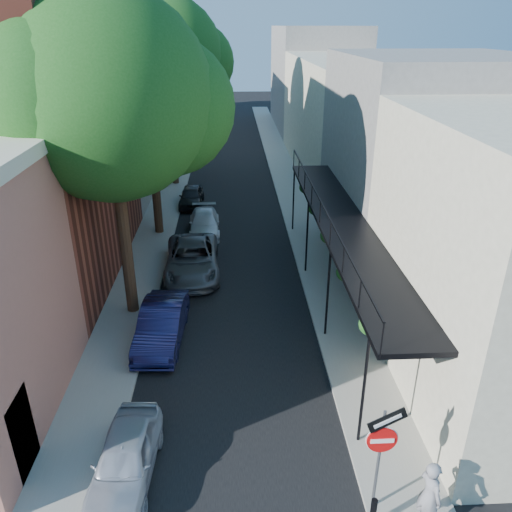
{
  "coord_description": "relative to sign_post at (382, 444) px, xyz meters",
  "views": [
    {
      "loc": [
        0.11,
        -6.78,
        10.08
      ],
      "look_at": [
        0.88,
        8.88,
        2.8
      ],
      "focal_mm": 35.0,
      "sensor_mm": 36.0,
      "label": 1
    }
  ],
  "objects": [
    {
      "name": "road_surface",
      "position": [
        -3.16,
        29.03,
        -2.03
      ],
      "size": [
        6.0,
        64.0,
        0.01
      ],
      "primitive_type": "cube",
      "color": "black",
      "rests_on": "ground"
    },
    {
      "name": "sidewalk_left",
      "position": [
        -7.16,
        29.03,
        -1.98
      ],
      "size": [
        2.0,
        64.0,
        0.12
      ],
      "primitive_type": "cube",
      "color": "gray",
      "rests_on": "ground"
    },
    {
      "name": "sidewalk_right",
      "position": [
        0.84,
        29.03,
        -1.98
      ],
      "size": [
        2.0,
        64.0,
        0.12
      ],
      "primitive_type": "cube",
      "color": "gray",
      "rests_on": "ground"
    },
    {
      "name": "buildings_left",
      "position": [
        -12.46,
        27.79,
        2.9
      ],
      "size": [
        10.1,
        59.1,
        12.0
      ],
      "color": "#B36C5B",
      "rests_on": "ground"
    },
    {
      "name": "buildings_right",
      "position": [
        5.83,
        28.51,
        2.39
      ],
      "size": [
        9.8,
        55.0,
        10.0
      ],
      "color": "beige",
      "rests_on": "ground"
    },
    {
      "name": "sign_post",
      "position": [
        0.0,
        0.0,
        0.0
      ],
      "size": [
        0.89,
        0.17,
        2.99
      ],
      "color": "#595B60",
      "rests_on": "ground"
    },
    {
      "name": "oak_near",
      "position": [
        -6.53,
        9.29,
        5.84
      ],
      "size": [
        7.48,
        6.8,
        11.42
      ],
      "color": "#342215",
      "rests_on": "ground"
    },
    {
      "name": "oak_mid",
      "position": [
        -6.58,
        17.26,
        5.02
      ],
      "size": [
        6.6,
        6.0,
        10.2
      ],
      "color": "#342215",
      "rests_on": "ground"
    },
    {
      "name": "oak_far",
      "position": [
        -6.51,
        26.3,
        6.22
      ],
      "size": [
        7.7,
        7.0,
        11.9
      ],
      "color": "#342215",
      "rests_on": "ground"
    },
    {
      "name": "parked_car_a",
      "position": [
        -5.76,
        1.25,
        -1.45
      ],
      "size": [
        1.57,
        3.53,
        1.18
      ],
      "primitive_type": "imported",
      "rotation": [
        0.0,
        0.0,
        -0.05
      ],
      "color": "#A5AAB7",
      "rests_on": "ground"
    },
    {
      "name": "parked_car_b",
      "position": [
        -5.59,
        7.04,
        -1.37
      ],
      "size": [
        1.62,
        4.12,
        1.33
      ],
      "primitive_type": "imported",
      "rotation": [
        0.0,
        0.0,
        -0.05
      ],
      "color": "#13133C",
      "rests_on": "ground"
    },
    {
      "name": "parked_car_c",
      "position": [
        -4.87,
        12.27,
        -1.34
      ],
      "size": [
        2.55,
        5.12,
        1.39
      ],
      "primitive_type": "imported",
      "rotation": [
        0.0,
        0.0,
        0.05
      ],
      "color": "#515258",
      "rests_on": "ground"
    },
    {
      "name": "parked_car_d",
      "position": [
        -4.56,
        16.99,
        -1.48
      ],
      "size": [
        1.73,
        3.91,
        1.11
      ],
      "primitive_type": "imported",
      "rotation": [
        0.0,
        0.0,
        0.04
      ],
      "color": "silver",
      "rests_on": "ground"
    },
    {
      "name": "parked_car_e",
      "position": [
        -5.55,
        21.53,
        -1.45
      ],
      "size": [
        1.45,
        3.47,
        1.17
      ],
      "primitive_type": "imported",
      "rotation": [
        0.0,
        0.0,
        -0.02
      ],
      "color": "black",
      "rests_on": "ground"
    },
    {
      "name": "pedestrian",
      "position": [
        1.01,
        -0.47,
        -1.03
      ],
      "size": [
        0.58,
        0.74,
        1.78
      ],
      "primitive_type": "imported",
      "rotation": [
        0.0,
        0.0,
        1.83
      ],
      "color": "gray",
      "rests_on": "sidewalk_right"
    }
  ]
}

